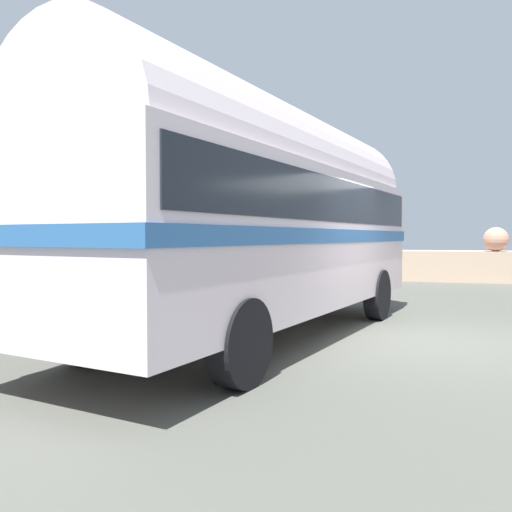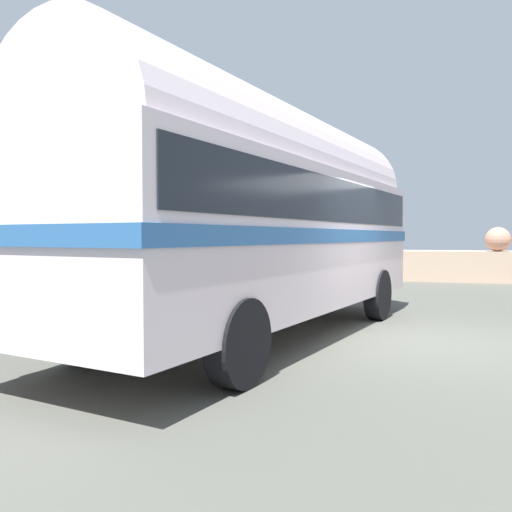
% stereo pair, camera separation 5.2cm
% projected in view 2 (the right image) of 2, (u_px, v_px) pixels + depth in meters
% --- Properties ---
extents(ground, '(32.00, 26.00, 0.02)m').
position_uv_depth(ground, '(426.00, 342.00, 8.03)').
color(ground, '#50514A').
extents(breakwater, '(31.36, 2.20, 2.41)m').
position_uv_depth(breakwater, '(422.00, 262.00, 19.26)').
color(breakwater, tan).
rests_on(breakwater, ground).
extents(vintage_coach, '(4.20, 8.90, 3.70)m').
position_uv_depth(vintage_coach, '(263.00, 209.00, 8.28)').
color(vintage_coach, black).
rests_on(vintage_coach, ground).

